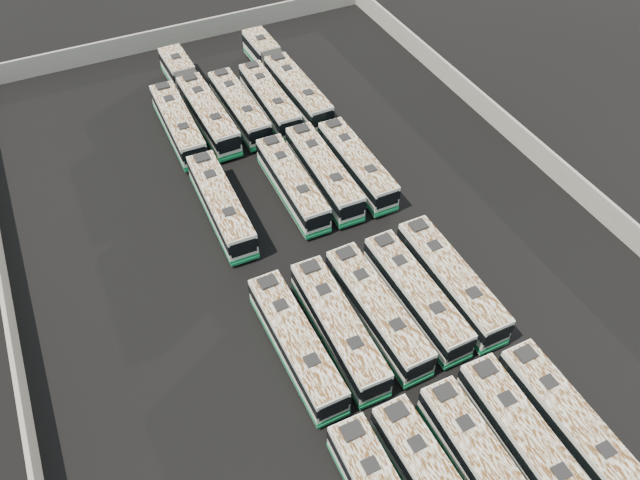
{
  "coord_description": "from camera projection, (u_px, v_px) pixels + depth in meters",
  "views": [
    {
      "loc": [
        -14.13,
        -29.16,
        35.79
      ],
      "look_at": [
        -0.03,
        0.19,
        1.6
      ],
      "focal_mm": 35.0,
      "sensor_mm": 36.0,
      "label": 1
    }
  ],
  "objects": [
    {
      "name": "bus_back_center",
      "position": [
        239.0,
        108.0,
        59.32
      ],
      "size": [
        2.46,
        10.76,
        3.02
      ],
      "rotation": [
        0.0,
        0.0,
        0.02
      ],
      "color": "silver",
      "rests_on": "ground"
    },
    {
      "name": "bus_midback_right",
      "position": [
        324.0,
        172.0,
        52.68
      ],
      "size": [
        2.59,
        11.16,
        3.13
      ],
      "rotation": [
        0.0,
        0.0,
        -0.02
      ],
      "color": "silver",
      "rests_on": "ground"
    },
    {
      "name": "bus_midfront_left",
      "position": [
        338.0,
        327.0,
        41.7
      ],
      "size": [
        2.49,
        10.95,
        3.07
      ],
      "rotation": [
        0.0,
        0.0,
        -0.02
      ],
      "color": "silver",
      "rests_on": "ground"
    },
    {
      "name": "bus_midfront_right",
      "position": [
        416.0,
        295.0,
        43.61
      ],
      "size": [
        2.48,
        10.84,
        3.04
      ],
      "rotation": [
        0.0,
        0.0,
        0.02
      ],
      "color": "silver",
      "rests_on": "ground"
    },
    {
      "name": "bus_back_far_right",
      "position": [
        285.0,
        77.0,
        62.92
      ],
      "size": [
        2.64,
        17.28,
        3.13
      ],
      "rotation": [
        0.0,
        0.0,
        0.02
      ],
      "color": "silver",
      "rests_on": "ground"
    },
    {
      "name": "bus_midfront_far_left",
      "position": [
        296.0,
        343.0,
        40.79
      ],
      "size": [
        2.44,
        10.95,
        3.08
      ],
      "rotation": [
        0.0,
        0.0,
        0.01
      ],
      "color": "silver",
      "rests_on": "ground"
    },
    {
      "name": "bus_midback_center",
      "position": [
        292.0,
        184.0,
        51.77
      ],
      "size": [
        2.44,
        10.75,
        3.02
      ],
      "rotation": [
        0.0,
        0.0,
        -0.02
      ],
      "color": "silver",
      "rests_on": "ground"
    },
    {
      "name": "bus_back_far_left",
      "position": [
        178.0,
        124.0,
        57.45
      ],
      "size": [
        2.51,
        11.0,
        3.09
      ],
      "rotation": [
        0.0,
        0.0,
        -0.02
      ],
      "color": "silver",
      "rests_on": "ground"
    },
    {
      "name": "bus_back_right",
      "position": [
        270.0,
        100.0,
        60.2
      ],
      "size": [
        2.44,
        10.82,
        3.04
      ],
      "rotation": [
        0.0,
        0.0,
        -0.01
      ],
      "color": "silver",
      "rests_on": "ground"
    },
    {
      "name": "bus_midfront_far_right",
      "position": [
        451.0,
        281.0,
        44.45
      ],
      "size": [
        2.36,
        11.1,
        3.13
      ],
      "rotation": [
        0.0,
        0.0,
        0.0
      ],
      "color": "silver",
      "rests_on": "ground"
    },
    {
      "name": "bus_midfront_center",
      "position": [
        377.0,
        311.0,
        42.65
      ],
      "size": [
        2.56,
        10.97,
        3.08
      ],
      "rotation": [
        0.0,
        0.0,
        0.02
      ],
      "color": "silver",
      "rests_on": "ground"
    },
    {
      "name": "bus_midback_far_right",
      "position": [
        357.0,
        164.0,
        53.47
      ],
      "size": [
        2.3,
        10.75,
        3.02
      ],
      "rotation": [
        0.0,
        0.0,
        -0.0
      ],
      "color": "silver",
      "rests_on": "ground"
    },
    {
      "name": "ground",
      "position": [
        321.0,
        256.0,
        48.26
      ],
      "size": [
        140.0,
        140.0,
        0.0
      ],
      "primitive_type": "plane",
      "color": "black",
      "rests_on": "ground"
    },
    {
      "name": "bus_front_center",
      "position": [
        485.0,
        469.0,
        35.03
      ],
      "size": [
        2.36,
        10.76,
        3.02
      ],
      "rotation": [
        0.0,
        0.0,
        -0.01
      ],
      "color": "silver",
      "rests_on": "ground"
    },
    {
      "name": "bus_midback_far_left",
      "position": [
        221.0,
        205.0,
        49.92
      ],
      "size": [
        2.62,
        11.13,
        3.12
      ],
      "rotation": [
        0.0,
        0.0,
        -0.02
      ],
      "color": "silver",
      "rests_on": "ground"
    },
    {
      "name": "bus_front_far_right",
      "position": [
        570.0,
        425.0,
        36.82
      ],
      "size": [
        2.41,
        10.9,
        3.06
      ],
      "rotation": [
        0.0,
        0.0,
        0.01
      ],
      "color": "silver",
      "rests_on": "ground"
    },
    {
      "name": "perimeter_wall",
      "position": [
        321.0,
        246.0,
        47.47
      ],
      "size": [
        45.2,
        73.2,
        2.2
      ],
      "color": "gray",
      "rests_on": "ground"
    },
    {
      "name": "bus_front_right",
      "position": [
        527.0,
        445.0,
        35.97
      ],
      "size": [
        2.52,
        11.09,
        3.11
      ],
      "rotation": [
        0.0,
        0.0,
        -0.02
      ],
      "color": "silver",
      "rests_on": "ground"
    },
    {
      "name": "bus_back_left",
      "position": [
        198.0,
        99.0,
        60.23
      ],
      "size": [
        2.71,
        17.4,
        3.15
      ],
      "rotation": [
        0.0,
        0.0,
        0.02
      ],
      "color": "silver",
      "rests_on": "ground"
    }
  ]
}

